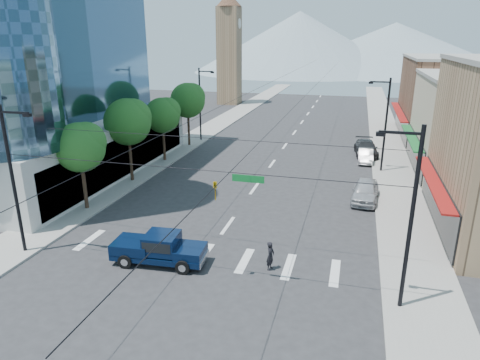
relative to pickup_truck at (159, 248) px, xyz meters
The scene contains 19 objects.
ground 2.52m from the pickup_truck, ahead, with size 160.00×160.00×0.00m, color #28282B.
sidewalk_left 41.17m from the pickup_truck, 103.58° to the left, with size 4.00×120.00×0.15m, color gray.
sidewalk_right 42.51m from the pickup_truck, 70.29° to the left, with size 4.00×120.00×0.15m, color gray.
shop_far 46.00m from the pickup_truck, 60.83° to the left, with size 12.00×18.00×10.00m, color brown.
clock_tower 64.34m from the pickup_truck, 102.87° to the left, with size 4.80×4.80×20.40m.
mountain_left 150.88m from the pickup_truck, 94.83° to the left, with size 80.00×80.00×22.00m, color gray.
mountain_right 161.76m from the pickup_truck, 82.05° to the left, with size 90.00×90.00×18.00m, color gray.
tree_near 11.40m from the pickup_truck, 145.03° to the left, with size 3.65×3.64×6.71m.
tree_midnear 16.42m from the pickup_truck, 123.68° to the left, with size 4.09×4.09×7.52m.
tree_midfar 22.29m from the pickup_truck, 113.48° to the left, with size 3.65×3.64×6.71m.
tree_far 28.86m from the pickup_truck, 107.86° to the left, with size 4.09×4.09×7.52m.
signal_rig 4.57m from the pickup_truck, 21.34° to the right, with size 21.80×0.20×9.00m.
lamp_pole_nw 31.40m from the pickup_truck, 105.52° to the left, with size 2.00×0.25×9.00m.
lamp_pole_ne 25.87m from the pickup_truck, 59.44° to the left, with size 2.00×0.25×9.00m.
pickup_truck is the anchor object (origin of this frame).
pedestrian 6.43m from the pickup_truck, ahead, with size 0.61×0.40×1.68m, color black.
parked_car_near 17.75m from the pickup_truck, 49.33° to the left, with size 1.96×4.87×1.66m, color #BABABF.
parked_car_mid 27.88m from the pickup_truck, 65.24° to the left, with size 1.47×4.21×1.39m, color #B9B9B9.
parked_car_far 30.34m from the pickup_truck, 67.25° to the left, with size 2.29×5.64×1.64m, color #292A2C.
Camera 1 is at (7.99, -20.10, 12.44)m, focal length 32.00 mm.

